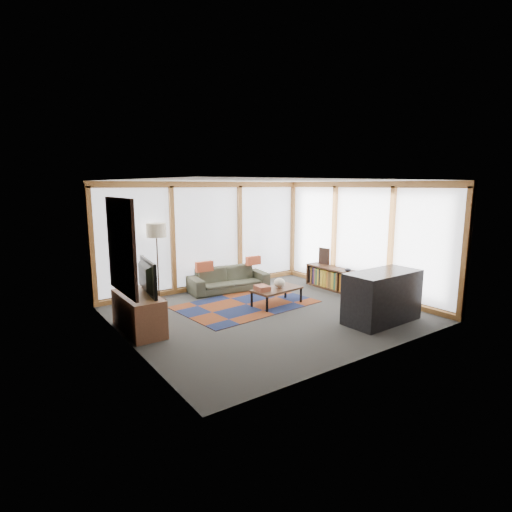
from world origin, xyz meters
TOP-DOWN VIEW (x-y plane):
  - ground at (0.00, 0.00)m, footprint 5.50×5.50m
  - room_envelope at (0.49, 0.56)m, footprint 5.52×5.02m
  - rug at (-0.03, 0.72)m, footprint 2.95×2.04m
  - sofa at (0.28, 1.95)m, footprint 1.99×0.97m
  - pillow_left at (-0.38, 1.92)m, footprint 0.42×0.14m
  - pillow_right at (0.97, 1.91)m, footprint 0.40×0.14m
  - floor_lamp at (-1.42, 2.12)m, footprint 0.43×0.43m
  - coffee_table at (0.49, 0.34)m, footprint 1.14×0.67m
  - book_stack at (0.13, 0.37)m, footprint 0.28×0.33m
  - vase at (0.58, 0.35)m, footprint 0.29×0.29m
  - bookshelf at (2.43, 0.27)m, footprint 0.39×2.14m
  - bowl_a at (2.41, -0.30)m, footprint 0.20×0.20m
  - bowl_b at (2.40, 0.09)m, footprint 0.18×0.18m
  - shelf_picture at (2.57, 1.05)m, footprint 0.08×0.32m
  - tv_console at (-2.43, 0.49)m, footprint 0.55×1.31m
  - television at (-2.34, 0.48)m, footprint 0.28×1.06m
  - bar_counter at (1.46, -1.60)m, footprint 1.51×0.73m

SIDE VIEW (x-z plane):
  - ground at x=0.00m, z-range 0.00..0.00m
  - rug at x=-0.03m, z-range 0.00..0.01m
  - coffee_table at x=0.49m, z-range 0.00..0.36m
  - bookshelf at x=2.43m, z-range 0.00..0.53m
  - sofa at x=0.28m, z-range 0.00..0.56m
  - tv_console at x=-2.43m, z-range 0.00..0.66m
  - book_stack at x=0.13m, z-range 0.36..0.47m
  - vase at x=0.58m, z-range 0.36..0.57m
  - bar_counter at x=1.46m, z-range 0.00..0.95m
  - bowl_b at x=2.40m, z-range 0.53..0.61m
  - bowl_a at x=2.41m, z-range 0.53..0.63m
  - pillow_right at x=0.97m, z-range 0.56..0.77m
  - pillow_left at x=-0.38m, z-range 0.56..0.79m
  - shelf_picture at x=2.57m, z-range 0.53..0.95m
  - floor_lamp at x=-1.42m, z-range 0.00..1.71m
  - television at x=-2.34m, z-range 0.66..1.26m
  - room_envelope at x=0.49m, z-range 0.23..2.85m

